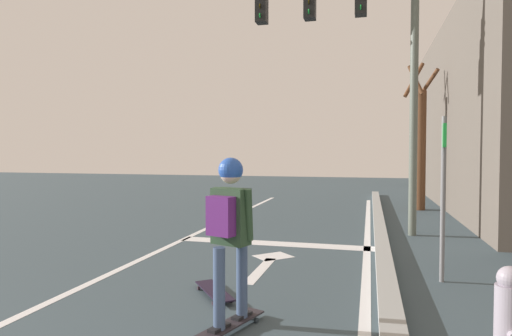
# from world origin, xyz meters

# --- Properties ---
(lane_line_center) EXTENTS (0.12, 20.00, 0.01)m
(lane_line_center) POSITION_xyz_m (-0.49, 6.00, 0.00)
(lane_line_center) COLOR silver
(lane_line_center) RESTS_ON ground
(lane_line_curbside) EXTENTS (0.12, 20.00, 0.01)m
(lane_line_curbside) POSITION_xyz_m (2.96, 6.00, 0.00)
(lane_line_curbside) COLOR silver
(lane_line_curbside) RESTS_ON ground
(stop_bar) EXTENTS (3.60, 0.40, 0.01)m
(stop_bar) POSITION_xyz_m (1.31, 8.11, 0.00)
(stop_bar) COLOR silver
(stop_bar) RESTS_ON ground
(lane_arrow_stem) EXTENTS (0.16, 1.40, 0.01)m
(lane_arrow_stem) POSITION_xyz_m (1.49, 6.29, 0.00)
(lane_arrow_stem) COLOR silver
(lane_arrow_stem) RESTS_ON ground
(lane_arrow_head) EXTENTS (0.71, 0.71, 0.01)m
(lane_arrow_head) POSITION_xyz_m (1.49, 7.14, 0.00)
(lane_arrow_head) COLOR silver
(lane_arrow_head) RESTS_ON ground
(curb_strip) EXTENTS (0.24, 24.00, 0.14)m
(curb_strip) POSITION_xyz_m (3.21, 6.00, 0.07)
(curb_strip) COLOR #969896
(curb_strip) RESTS_ON ground
(skateboard) EXTENTS (0.46, 0.88, 0.08)m
(skateboard) POSITION_xyz_m (1.73, 4.18, 0.06)
(skateboard) COLOR #272227
(skateboard) RESTS_ON ground
(skater) EXTENTS (0.42, 0.59, 1.57)m
(skater) POSITION_xyz_m (1.73, 4.16, 1.05)
(skater) COLOR #3D5174
(skater) RESTS_ON skateboard
(spare_skateboard) EXTENTS (0.70, 0.80, 0.07)m
(spare_skateboard) POSITION_xyz_m (1.23, 5.07, 0.06)
(spare_skateboard) COLOR black
(spare_skateboard) RESTS_ON ground
(traffic_signal_mast) EXTENTS (4.29, 0.34, 5.63)m
(traffic_signal_mast) POSITION_xyz_m (2.63, 9.60, 4.03)
(traffic_signal_mast) COLOR #586055
(traffic_signal_mast) RESTS_ON ground
(street_sign_post) EXTENTS (0.08, 0.44, 2.16)m
(street_sign_post) POSITION_xyz_m (3.91, 6.36, 1.41)
(street_sign_post) COLOR slate
(street_sign_post) RESTS_ON ground
(fire_hydrant) EXTENTS (0.20, 0.30, 0.87)m
(fire_hydrant) POSITION_xyz_m (3.98, 3.79, 0.43)
(fire_hydrant) COLOR #9A919F
(fire_hydrant) RESTS_ON ground
(roadside_tree) EXTENTS (1.01, 0.95, 4.37)m
(roadside_tree) POSITION_xyz_m (4.41, 13.80, 1.94)
(roadside_tree) COLOR brown
(roadside_tree) RESTS_ON ground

